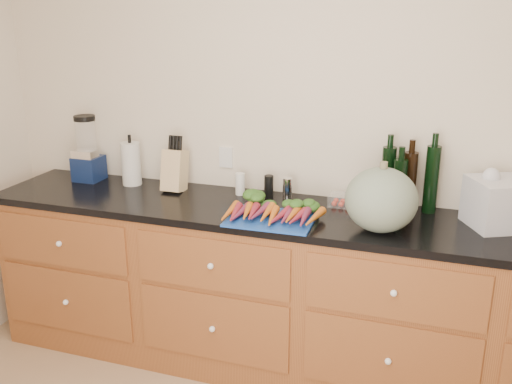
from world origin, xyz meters
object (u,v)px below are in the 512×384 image
(squash, at_px, (381,200))
(tomato_box, at_px, (342,200))
(cutting_board, at_px, (271,219))
(blender_appliance, at_px, (87,152))
(knife_block, at_px, (175,170))
(carrots, at_px, (273,211))
(paper_towel, at_px, (131,164))

(squash, bearing_deg, tomato_box, 128.20)
(cutting_board, distance_m, tomato_box, 0.44)
(blender_appliance, height_order, knife_block, blender_appliance)
(knife_block, bearing_deg, carrots, -21.30)
(cutting_board, xyz_separation_m, paper_towel, (-0.97, 0.32, 0.12))
(tomato_box, bearing_deg, knife_block, -178.23)
(paper_towel, bearing_deg, cutting_board, -18.23)
(carrots, height_order, knife_block, knife_block)
(carrots, bearing_deg, paper_towel, 163.74)
(cutting_board, height_order, paper_towel, paper_towel)
(carrots, bearing_deg, tomato_box, 44.73)
(cutting_board, height_order, blender_appliance, blender_appliance)
(cutting_board, distance_m, blender_appliance, 1.32)
(blender_appliance, bearing_deg, knife_block, -1.72)
(blender_appliance, distance_m, knife_block, 0.60)
(cutting_board, bearing_deg, blender_appliance, 165.95)
(squash, xyz_separation_m, tomato_box, (-0.23, 0.30, -0.12))
(cutting_board, height_order, squash, squash)
(carrots, distance_m, paper_towel, 1.02)
(carrots, bearing_deg, knife_block, 158.70)
(paper_towel, bearing_deg, knife_block, -3.86)
(cutting_board, bearing_deg, squash, 3.61)
(tomato_box, bearing_deg, cutting_board, -131.91)
(squash, distance_m, tomato_box, 0.40)
(cutting_board, relative_size, paper_towel, 1.67)
(squash, distance_m, knife_block, 1.23)
(carrots, bearing_deg, squash, -0.34)
(knife_block, bearing_deg, cutting_board, -23.95)
(paper_towel, distance_m, knife_block, 0.30)
(paper_towel, xyz_separation_m, knife_block, (0.30, -0.02, -0.01))
(cutting_board, bearing_deg, paper_towel, 161.77)
(paper_towel, bearing_deg, squash, -10.81)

